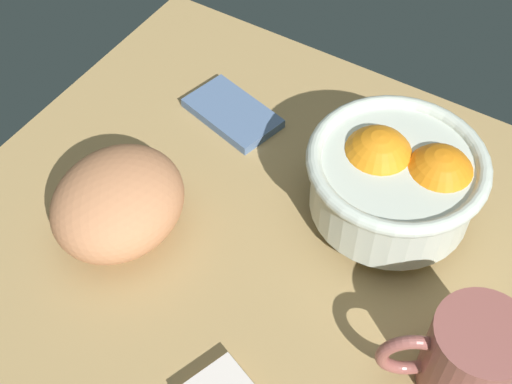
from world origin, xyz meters
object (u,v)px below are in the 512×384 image
(napkin_spare, at_px, (232,113))
(mug, at_px, (469,356))
(fruit_bowl, at_px, (396,178))
(bread_loaf, at_px, (118,202))

(napkin_spare, height_order, mug, mug)
(fruit_bowl, relative_size, mug, 1.55)
(fruit_bowl, distance_m, mug, 0.20)
(fruit_bowl, height_order, bread_loaf, fruit_bowl)
(bread_loaf, height_order, napkin_spare, bread_loaf)
(bread_loaf, bearing_deg, fruit_bowl, -144.53)
(fruit_bowl, bearing_deg, mug, 134.21)
(fruit_bowl, relative_size, napkin_spare, 1.62)
(bread_loaf, distance_m, mug, 0.37)
(fruit_bowl, xyz_separation_m, napkin_spare, (0.23, -0.04, -0.05))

